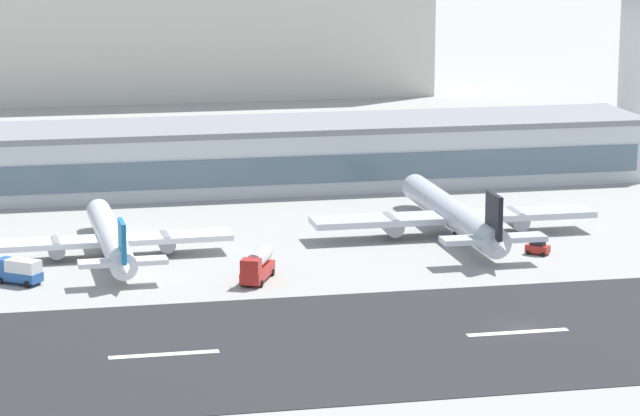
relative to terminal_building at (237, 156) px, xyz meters
name	(u,v)px	position (x,y,z in m)	size (l,w,h in m)	color
ground_plane	(522,327)	(19.27, -89.80, -5.51)	(1400.00, 1400.00, 0.00)	#9E9E99
runway_strip	(528,332)	(19.27, -91.96, -5.47)	(800.00, 40.39, 0.08)	#262628
runway_centreline_dash_3	(164,354)	(-22.26, -91.96, -5.43)	(12.00, 1.20, 0.01)	white
runway_centreline_dash_4	(518,332)	(18.02, -91.96, -5.43)	(12.00, 1.20, 0.01)	white
terminal_building	(237,156)	(0.00, 0.00, 0.00)	(141.99, 21.29, 11.02)	silver
control_tower	(640,33)	(84.01, 25.78, 16.95)	(15.91, 15.91, 35.84)	silver
distant_hotel_block	(205,0)	(10.72, 120.88, 18.16)	(110.36, 28.87, 47.35)	beige
airliner_blue_tail_gate_0	(111,240)	(-24.70, -46.85, -2.82)	(33.53, 40.47, 8.44)	silver
airliner_black_tail_gate_1	(456,216)	(25.37, -43.84, -2.41)	(42.24, 46.79, 9.77)	silver
service_fuel_truck_0	(257,266)	(-7.12, -62.85, -3.49)	(5.85, 8.82, 3.95)	#B2231E
service_baggage_tug_1	(538,247)	(33.35, -56.57, -4.47)	(3.43, 3.35, 2.20)	#B2231E
service_box_truck_2	(19,270)	(-37.29, -58.02, -3.73)	(6.20, 5.59, 3.25)	#23569E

